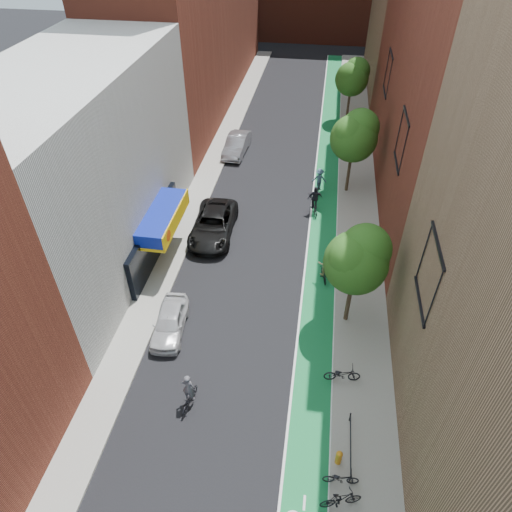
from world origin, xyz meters
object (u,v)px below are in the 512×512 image
at_px(parked_car_white, 170,322).
at_px(fire_hydrant, 339,457).
at_px(cyclist_lane_near, 325,267).
at_px(cyclist_lane_mid, 315,203).
at_px(parked_car_silver, 237,145).
at_px(cyclist_lead, 189,395).
at_px(cyclist_lane_far, 319,183).
at_px(parked_car_black, 213,225).

height_order(parked_car_white, fire_hydrant, parked_car_white).
bearing_deg(cyclist_lane_near, cyclist_lane_mid, -95.02).
bearing_deg(parked_car_silver, fire_hydrant, -67.59).
bearing_deg(fire_hydrant, cyclist_lane_near, 95.26).
relative_size(cyclist_lead, cyclist_lane_near, 0.97).
height_order(parked_car_white, parked_car_silver, parked_car_silver).
bearing_deg(cyclist_lane_near, cyclist_lane_far, -98.27).
bearing_deg(fire_hydrant, parked_car_black, 120.38).
bearing_deg(cyclist_lead, parked_car_silver, -76.41).
xyz_separation_m(parked_car_white, parked_car_black, (0.40, 9.07, 0.15)).
distance_m(cyclist_lead, fire_hydrant, 7.33).
bearing_deg(parked_car_silver, cyclist_lane_far, -33.42).
bearing_deg(parked_car_white, cyclist_lead, -67.60).
xyz_separation_m(parked_car_white, cyclist_lead, (2.28, -4.34, 0.02)).
xyz_separation_m(parked_car_silver, cyclist_lane_far, (7.70, -5.73, 0.13)).
bearing_deg(cyclist_lane_mid, cyclist_lane_far, -107.76).
relative_size(parked_car_black, parked_car_silver, 1.23).
xyz_separation_m(parked_car_black, cyclist_lane_far, (7.05, 6.65, 0.10)).
relative_size(cyclist_lead, fire_hydrant, 2.52).
bearing_deg(cyclist_lead, parked_car_white, -54.30).
relative_size(parked_car_silver, fire_hydrant, 5.91).
distance_m(parked_car_white, cyclist_lane_near, 9.99).
height_order(cyclist_lane_near, cyclist_lane_mid, cyclist_lane_mid).
relative_size(cyclist_lead, cyclist_lane_mid, 0.95).
height_order(parked_car_silver, fire_hydrant, parked_car_silver).
height_order(parked_car_silver, cyclist_lane_far, cyclist_lane_far).
relative_size(cyclist_lane_far, fire_hydrant, 2.55).
bearing_deg(cyclist_lane_near, parked_car_black, -36.80).
distance_m(parked_car_white, cyclist_lane_far, 17.39).
xyz_separation_m(parked_car_silver, cyclist_lead, (2.53, -25.79, -0.10)).
bearing_deg(cyclist_lane_far, cyclist_lane_mid, 84.67).
distance_m(parked_car_black, cyclist_lane_far, 9.69).
distance_m(parked_car_silver, cyclist_lane_near, 18.01).
xyz_separation_m(parked_car_white, fire_hydrant, (9.37, -6.22, -0.10)).
xyz_separation_m(cyclist_lane_mid, cyclist_lane_far, (0.18, 2.87, 0.10)).
xyz_separation_m(parked_car_black, cyclist_lane_mid, (6.86, 3.78, -0.01)).
height_order(cyclist_lane_mid, fire_hydrant, cyclist_lane_mid).
relative_size(parked_car_black, cyclist_lead, 2.88).
height_order(cyclist_lead, cyclist_lane_mid, cyclist_lane_mid).
xyz_separation_m(cyclist_lane_mid, fire_hydrant, (2.10, -19.07, -0.24)).
relative_size(parked_car_white, fire_hydrant, 4.89).
bearing_deg(parked_car_white, parked_car_silver, 85.35).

